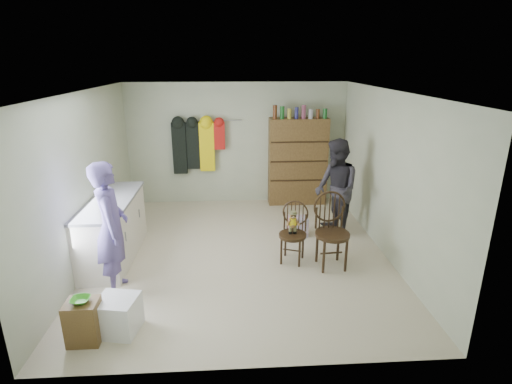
{
  "coord_description": "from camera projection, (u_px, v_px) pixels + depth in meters",
  "views": [
    {
      "loc": [
        -0.12,
        -5.71,
        2.92
      ],
      "look_at": [
        0.25,
        0.2,
        0.95
      ],
      "focal_mm": 28.0,
      "sensor_mm": 36.0,
      "label": 1
    }
  ],
  "objects": [
    {
      "name": "chair_far",
      "position": [
        331.0,
        227.0,
        5.8
      ],
      "size": [
        0.53,
        0.53,
        1.11
      ],
      "rotation": [
        0.0,
        0.0,
        0.08
      ],
      "color": "#352312",
      "rests_on": "ground"
    },
    {
      "name": "ground_plane",
      "position": [
        241.0,
        253.0,
        6.34
      ],
      "size": [
        5.0,
        5.0,
        0.0
      ],
      "primitive_type": "plane",
      "color": "beige",
      "rests_on": "ground"
    },
    {
      "name": "dresser",
      "position": [
        298.0,
        161.0,
        8.3
      ],
      "size": [
        1.2,
        0.39,
        2.07
      ],
      "color": "brown",
      "rests_on": "ground"
    },
    {
      "name": "plastic_tub",
      "position": [
        118.0,
        315.0,
        4.46
      ],
      "size": [
        0.5,
        0.48,
        0.41
      ],
      "primitive_type": "cube",
      "rotation": [
        0.0,
        0.0,
        -0.18
      ],
      "color": "white",
      "rests_on": "ground"
    },
    {
      "name": "chair_front",
      "position": [
        293.0,
        228.0,
        5.96
      ],
      "size": [
        0.53,
        0.53,
        0.92
      ],
      "rotation": [
        0.0,
        0.0,
        -0.35
      ],
      "color": "#352312",
      "rests_on": "ground"
    },
    {
      "name": "counter",
      "position": [
        113.0,
        229.0,
        6.07
      ],
      "size": [
        0.64,
        1.86,
        0.94
      ],
      "color": "silver",
      "rests_on": "ground"
    },
    {
      "name": "stool",
      "position": [
        84.0,
        322.0,
        4.28
      ],
      "size": [
        0.34,
        0.29,
        0.49
      ],
      "primitive_type": "cube",
      "color": "brown",
      "rests_on": "ground"
    },
    {
      "name": "striped_bag",
      "position": [
        298.0,
        226.0,
        6.92
      ],
      "size": [
        0.33,
        0.26,
        0.34
      ],
      "primitive_type": "cube",
      "rotation": [
        0.0,
        0.0,
        0.04
      ],
      "color": "#E5727D",
      "rests_on": "ground"
    },
    {
      "name": "coat_rack",
      "position": [
        197.0,
        146.0,
        8.15
      ],
      "size": [
        1.42,
        0.12,
        1.09
      ],
      "color": "#99999E",
      "rests_on": "ground"
    },
    {
      "name": "person_right",
      "position": [
        336.0,
        189.0,
        6.75
      ],
      "size": [
        0.77,
        0.91,
        1.69
      ],
      "primitive_type": "imported",
      "rotation": [
        0.0,
        0.0,
        -1.4
      ],
      "color": "#2D2B33",
      "rests_on": "ground"
    },
    {
      "name": "bowl",
      "position": [
        80.0,
        300.0,
        4.2
      ],
      "size": [
        0.2,
        0.2,
        0.05
      ],
      "primitive_type": "imported",
      "color": "green",
      "rests_on": "stool"
    },
    {
      "name": "person_left",
      "position": [
        111.0,
        228.0,
        5.07
      ],
      "size": [
        0.58,
        0.73,
        1.76
      ],
      "primitive_type": "imported",
      "rotation": [
        0.0,
        0.0,
        1.85
      ],
      "color": "#5F5094",
      "rests_on": "ground"
    },
    {
      "name": "room_walls",
      "position": [
        239.0,
        148.0,
        6.34
      ],
      "size": [
        5.0,
        5.0,
        5.0
      ],
      "color": "beige",
      "rests_on": "ground"
    }
  ]
}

